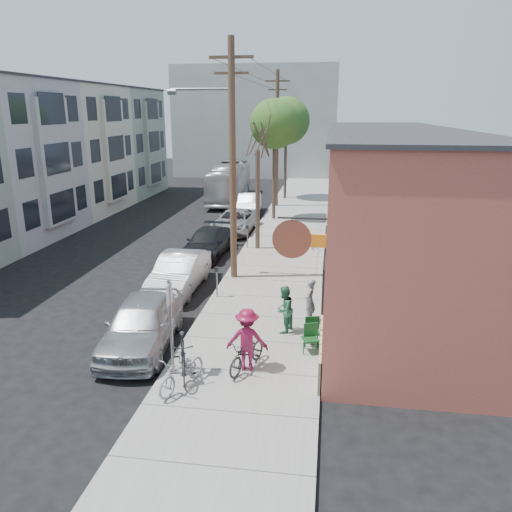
# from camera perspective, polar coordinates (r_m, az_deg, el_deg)

# --- Properties ---
(ground) EXTENTS (120.00, 120.00, 0.00)m
(ground) POSITION_cam_1_polar(r_m,az_deg,el_deg) (19.26, -12.15, -6.42)
(ground) COLOR black
(sidewalk) EXTENTS (4.50, 58.00, 0.15)m
(sidewalk) POSITION_cam_1_polar(r_m,az_deg,el_deg) (28.60, 3.58, 1.63)
(sidewalk) COLOR gray
(sidewalk) RESTS_ON ground
(cafe_building) EXTENTS (6.60, 20.20, 6.61)m
(cafe_building) POSITION_cam_1_polar(r_m,az_deg,el_deg) (22.08, 14.73, 5.29)
(cafe_building) COLOR #A84E3E
(cafe_building) RESTS_ON ground
(apartment_row) EXTENTS (6.30, 32.00, 9.00)m
(apartment_row) POSITION_cam_1_polar(r_m,az_deg,el_deg) (35.78, -22.93, 10.57)
(apartment_row) COLOR gray
(apartment_row) RESTS_ON ground
(end_cap_building) EXTENTS (18.00, 8.00, 12.00)m
(end_cap_building) POSITION_cam_1_polar(r_m,az_deg,el_deg) (59.20, 0.14, 15.09)
(end_cap_building) COLOR #A5A5A0
(end_cap_building) RESTS_ON ground
(sign_post) EXTENTS (0.07, 0.45, 2.80)m
(sign_post) POSITION_cam_1_polar(r_m,az_deg,el_deg) (14.00, -9.73, -7.05)
(sign_post) COLOR slate
(sign_post) RESTS_ON sidewalk
(parking_meter_near) EXTENTS (0.14, 0.14, 1.24)m
(parking_meter_near) POSITION_cam_1_polar(r_m,az_deg,el_deg) (19.81, -4.51, -2.40)
(parking_meter_near) COLOR slate
(parking_meter_near) RESTS_ON sidewalk
(parking_meter_far) EXTENTS (0.14, 0.14, 1.24)m
(parking_meter_far) POSITION_cam_1_polar(r_m,az_deg,el_deg) (26.83, -1.00, 2.67)
(parking_meter_far) COLOR slate
(parking_meter_far) RESTS_ON sidewalk
(utility_pole_near) EXTENTS (3.57, 0.28, 10.00)m
(utility_pole_near) POSITION_cam_1_polar(r_m,az_deg,el_deg) (21.32, -2.86, 11.15)
(utility_pole_near) COLOR #503A28
(utility_pole_near) RESTS_ON sidewalk
(utility_pole_far) EXTENTS (1.80, 0.28, 10.00)m
(utility_pole_far) POSITION_cam_1_polar(r_m,az_deg,el_deg) (38.56, 2.40, 13.40)
(utility_pole_far) COLOR #503A28
(utility_pole_far) RESTS_ON sidewalk
(tree_bare) EXTENTS (0.24, 0.24, 5.21)m
(tree_bare) POSITION_cam_1_polar(r_m,az_deg,el_deg) (26.41, 0.18, 6.39)
(tree_bare) COLOR #44392C
(tree_bare) RESTS_ON sidewalk
(tree_leafy_mid) EXTENTS (3.26, 3.26, 7.93)m
(tree_leafy_mid) POSITION_cam_1_polar(r_m,az_deg,el_deg) (33.72, 2.14, 14.81)
(tree_leafy_mid) COLOR #44392C
(tree_leafy_mid) RESTS_ON sidewalk
(tree_leafy_far) EXTENTS (3.85, 3.85, 8.26)m
(tree_leafy_far) POSITION_cam_1_polar(r_m,az_deg,el_deg) (42.08, 3.45, 15.17)
(tree_leafy_far) COLOR #44392C
(tree_leafy_far) RESTS_ON sidewalk
(patio_chair_a) EXTENTS (0.62, 0.62, 0.88)m
(patio_chair_a) POSITION_cam_1_polar(r_m,az_deg,el_deg) (16.05, 6.39, -8.61)
(patio_chair_a) COLOR #13451D
(patio_chair_a) RESTS_ON sidewalk
(patio_chair_b) EXTENTS (0.65, 0.65, 0.88)m
(patio_chair_b) POSITION_cam_1_polar(r_m,az_deg,el_deg) (15.59, 6.23, -9.40)
(patio_chair_b) COLOR #13451D
(patio_chair_b) RESTS_ON sidewalk
(patron_grey) EXTENTS (0.44, 0.62, 1.59)m
(patron_grey) POSITION_cam_1_polar(r_m,az_deg,el_deg) (17.55, 6.16, -5.10)
(patron_grey) COLOR gray
(patron_grey) RESTS_ON sidewalk
(patron_green) EXTENTS (0.85, 0.95, 1.61)m
(patron_green) POSITION_cam_1_polar(r_m,az_deg,el_deg) (16.72, 3.23, -6.11)
(patron_green) COLOR #2B6D4A
(patron_green) RESTS_ON sidewalk
(cyclist) EXTENTS (1.22, 0.74, 1.85)m
(cyclist) POSITION_cam_1_polar(r_m,az_deg,el_deg) (14.36, -1.02, -9.50)
(cyclist) COLOR maroon
(cyclist) RESTS_ON sidewalk
(cyclist_bike) EXTENTS (1.26, 1.94, 0.96)m
(cyclist_bike) POSITION_cam_1_polar(r_m,az_deg,el_deg) (14.56, -1.01, -11.08)
(cyclist_bike) COLOR black
(cyclist_bike) RESTS_ON sidewalk
(parked_bike_a) EXTENTS (1.13, 2.05, 1.19)m
(parked_bike_a) POSITION_cam_1_polar(r_m,az_deg,el_deg) (14.27, -8.34, -11.36)
(parked_bike_a) COLOR black
(parked_bike_a) RESTS_ON sidewalk
(parked_bike_b) EXTENTS (1.28, 1.95, 0.97)m
(parked_bike_b) POSITION_cam_1_polar(r_m,az_deg,el_deg) (13.78, -8.45, -12.95)
(parked_bike_b) COLOR gray
(parked_bike_b) RESTS_ON sidewalk
(car_0) EXTENTS (2.38, 5.03, 1.66)m
(car_0) POSITION_cam_1_polar(r_m,az_deg,el_deg) (16.37, -12.93, -7.51)
(car_0) COLOR #9DA0A4
(car_0) RESTS_ON ground
(car_1) EXTENTS (1.65, 4.70, 1.55)m
(car_1) POSITION_cam_1_polar(r_m,az_deg,el_deg) (21.20, -8.76, -1.87)
(car_1) COLOR #AAAEB2
(car_1) RESTS_ON ground
(car_2) EXTENTS (2.15, 4.83, 1.38)m
(car_2) POSITION_cam_1_polar(r_m,az_deg,el_deg) (26.06, -5.55, 1.51)
(car_2) COLOR black
(car_2) RESTS_ON ground
(car_3) EXTENTS (2.54, 5.05, 1.37)m
(car_3) POSITION_cam_1_polar(r_m,az_deg,el_deg) (31.04, -2.42, 3.99)
(car_3) COLOR #A2A6A9
(car_3) RESTS_ON ground
(car_4) EXTENTS (1.99, 4.64, 1.49)m
(car_4) POSITION_cam_1_polar(r_m,az_deg,el_deg) (36.45, -0.77, 5.95)
(car_4) COLOR #B2B5BA
(car_4) RESTS_ON ground
(bus) EXTENTS (3.44, 11.08, 3.04)m
(bus) POSITION_cam_1_polar(r_m,az_deg,el_deg) (42.12, -3.04, 8.42)
(bus) COLOR silver
(bus) RESTS_ON ground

